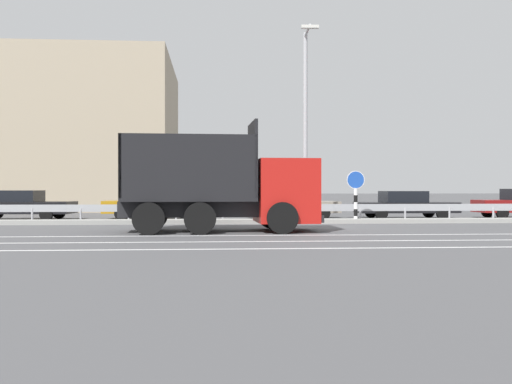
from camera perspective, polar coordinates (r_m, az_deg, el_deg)
ground_plane at (r=22.83m, az=4.85°, el=-3.38°), size 320.00×320.00×0.00m
lane_strip_0 at (r=18.80m, az=-3.56°, el=-4.17°), size 60.67×0.16×0.01m
lane_strip_1 at (r=16.65m, az=-3.48°, el=-4.75°), size 60.67×0.16×0.01m
lane_strip_2 at (r=14.64m, az=-3.38°, el=-5.44°), size 60.67×0.16×0.01m
median_island at (r=25.56m, az=3.88°, el=-2.79°), size 33.37×1.10×0.18m
median_guardrail at (r=26.88m, az=3.47°, el=-1.61°), size 60.67×0.09×0.78m
dump_truck at (r=20.60m, az=-1.25°, el=-0.13°), size 6.82×2.99×3.76m
median_road_sign at (r=26.00m, az=9.47°, el=-0.29°), size 0.78×0.16×2.24m
street_lamp_1 at (r=25.68m, az=4.76°, el=7.13°), size 0.71×1.99×8.14m
parked_car_2 at (r=30.46m, az=-21.55°, el=-1.15°), size 4.98×2.25×1.40m
parked_car_3 at (r=29.43m, az=-9.68°, el=-1.12°), size 4.88×2.00×1.48m
parked_car_4 at (r=29.44m, az=3.37°, el=-1.18°), size 4.60×2.12×1.41m
parked_car_5 at (r=30.33m, az=14.01°, el=-1.18°), size 4.87×2.04×1.36m
background_building_0 at (r=45.70m, az=-17.25°, el=5.08°), size 14.75×14.35×10.56m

